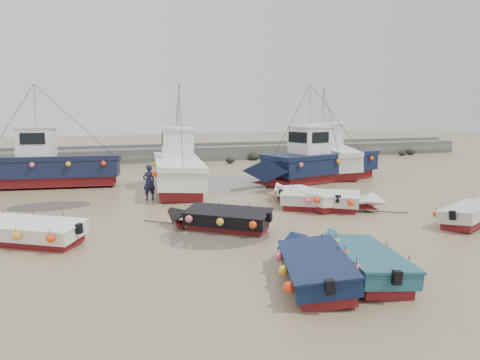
% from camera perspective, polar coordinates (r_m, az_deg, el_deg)
% --- Properties ---
extents(ground, '(120.00, 120.00, 0.00)m').
position_cam_1_polar(ground, '(20.77, -0.01, -4.71)').
color(ground, '#927F5B').
rests_on(ground, ground).
extents(seawall, '(60.00, 4.92, 1.50)m').
position_cam_1_polar(seawall, '(41.89, -9.02, 3.11)').
color(seawall, slate).
rests_on(seawall, ground).
extents(puddle_a, '(4.37, 4.37, 0.01)m').
position_cam_1_polar(puddle_a, '(18.17, -2.99, -6.75)').
color(puddle_a, '#595347').
rests_on(puddle_a, ground).
extents(puddle_b, '(3.60, 3.60, 0.01)m').
position_cam_1_polar(puddle_b, '(26.74, 10.18, -1.70)').
color(puddle_b, '#595347').
rests_on(puddle_b, ground).
extents(puddle_c, '(3.93, 3.93, 0.01)m').
position_cam_1_polar(puddle_c, '(25.03, -22.22, -2.99)').
color(puddle_c, '#595347').
rests_on(puddle_c, ground).
extents(puddle_d, '(6.18, 6.18, 0.01)m').
position_cam_1_polar(puddle_d, '(29.61, -1.03, -0.50)').
color(puddle_d, '#595347').
rests_on(puddle_d, ground).
extents(dinghy_0, '(6.00, 4.05, 1.43)m').
position_cam_1_polar(dinghy_0, '(18.86, -25.43, -5.37)').
color(dinghy_0, maroon).
rests_on(dinghy_0, ground).
extents(dinghy_1, '(2.94, 6.00, 1.43)m').
position_cam_1_polar(dinghy_1, '(13.74, 9.19, -9.81)').
color(dinghy_1, maroon).
rests_on(dinghy_1, ground).
extents(dinghy_2, '(2.43, 5.80, 1.43)m').
position_cam_1_polar(dinghy_2, '(14.44, 14.48, -9.01)').
color(dinghy_2, maroon).
rests_on(dinghy_2, ground).
extents(dinghy_3, '(5.43, 3.38, 1.43)m').
position_cam_1_polar(dinghy_3, '(22.15, 26.58, -3.36)').
color(dinghy_3, maroon).
rests_on(dinghy_3, ground).
extents(dinghy_4, '(4.87, 3.96, 1.43)m').
position_cam_1_polar(dinghy_4, '(18.92, -2.48, -4.38)').
color(dinghy_4, maroon).
rests_on(dinghy_4, ground).
extents(dinghy_5, '(5.52, 3.78, 1.43)m').
position_cam_1_polar(dinghy_5, '(22.70, 10.66, -2.25)').
color(dinghy_5, maroon).
rests_on(dinghy_5, ground).
extents(dinghy_6, '(2.63, 5.80, 1.43)m').
position_cam_1_polar(dinghy_6, '(23.46, 8.01, -1.81)').
color(dinghy_6, maroon).
rests_on(dinghy_6, ground).
extents(cabin_boat_0, '(10.93, 3.85, 6.22)m').
position_cam_1_polar(cabin_boat_0, '(30.83, -22.77, 1.63)').
color(cabin_boat_0, maroon).
rests_on(cabin_boat_0, ground).
extents(cabin_boat_1, '(3.69, 10.80, 6.22)m').
position_cam_1_polar(cabin_boat_1, '(27.91, -7.77, 1.55)').
color(cabin_boat_1, maroon).
rests_on(cabin_boat_1, ground).
extents(cabin_boat_2, '(11.19, 5.42, 6.22)m').
position_cam_1_polar(cabin_boat_2, '(31.01, 9.04, 2.25)').
color(cabin_boat_2, maroon).
rests_on(cabin_boat_2, ground).
extents(cabin_boat_3, '(5.50, 10.51, 6.22)m').
position_cam_1_polar(cabin_boat_3, '(34.75, 10.75, 2.98)').
color(cabin_boat_3, maroon).
rests_on(cabin_boat_3, ground).
extents(person, '(0.79, 0.64, 1.88)m').
position_cam_1_polar(person, '(25.20, -10.98, -2.40)').
color(person, '#171A36').
rests_on(person, ground).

